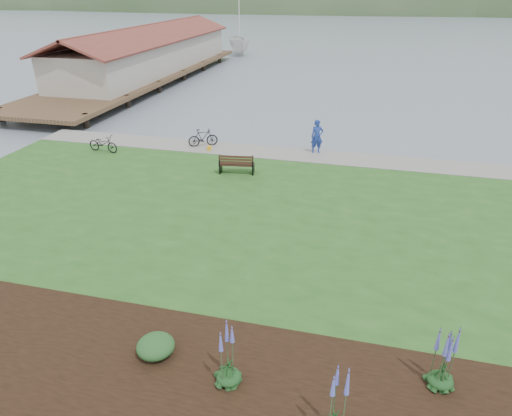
# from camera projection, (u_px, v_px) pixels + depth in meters

# --- Properties ---
(ground) EXTENTS (600.00, 600.00, 0.00)m
(ground) POSITION_uv_depth(u_px,v_px,m) (293.00, 217.00, 19.86)
(ground) COLOR slate
(ground) RESTS_ON ground
(lawn) EXTENTS (34.00, 20.00, 0.40)m
(lawn) POSITION_uv_depth(u_px,v_px,m) (285.00, 236.00, 18.03)
(lawn) COLOR #25571F
(lawn) RESTS_ON ground
(shoreline_path) EXTENTS (34.00, 2.20, 0.03)m
(shoreline_path) POSITION_uv_depth(u_px,v_px,m) (315.00, 156.00, 25.67)
(shoreline_path) COLOR gray
(shoreline_path) RESTS_ON lawn
(garden_bed) EXTENTS (24.00, 4.40, 0.04)m
(garden_bed) POSITION_uv_depth(u_px,v_px,m) (349.00, 406.00, 10.50)
(garden_bed) COLOR black
(garden_bed) RESTS_ON lawn
(far_hillside) EXTENTS (580.00, 80.00, 38.00)m
(far_hillside) POSITION_uv_depth(u_px,v_px,m) (430.00, 11.00, 163.28)
(far_hillside) COLOR #34502D
(far_hillside) RESTS_ON ground
(pier_pavilion) EXTENTS (8.00, 36.00, 5.40)m
(pier_pavilion) POSITION_uv_depth(u_px,v_px,m) (149.00, 53.00, 46.98)
(pier_pavilion) COLOR #4C3826
(pier_pavilion) RESTS_ON ground
(park_bench) EXTENTS (1.82, 0.95, 1.08)m
(park_bench) POSITION_uv_depth(u_px,v_px,m) (237.00, 164.00, 23.12)
(park_bench) COLOR black
(park_bench) RESTS_ON lawn
(person) EXTENTS (0.97, 0.82, 2.26)m
(person) POSITION_uv_depth(u_px,v_px,m) (317.00, 134.00, 25.70)
(person) COLOR #203895
(person) RESTS_ON lawn
(bicycle_a) EXTENTS (0.85, 1.94, 0.98)m
(bicycle_a) POSITION_uv_depth(u_px,v_px,m) (103.00, 144.00, 26.18)
(bicycle_a) COLOR black
(bicycle_a) RESTS_ON lawn
(bicycle_b) EXTENTS (1.28, 1.79, 1.06)m
(bicycle_b) POSITION_uv_depth(u_px,v_px,m) (203.00, 138.00, 27.03)
(bicycle_b) COLOR black
(bicycle_b) RESTS_ON lawn
(sailboat) EXTENTS (15.13, 15.22, 29.59)m
(sailboat) POSITION_uv_depth(u_px,v_px,m) (240.00, 55.00, 64.45)
(sailboat) COLOR silver
(sailboat) RESTS_ON ground
(pannier) EXTENTS (0.18, 0.28, 0.29)m
(pannier) POSITION_uv_depth(u_px,v_px,m) (209.00, 148.00, 26.46)
(pannier) COLOR gold
(pannier) RESTS_ON lawn
(echium_0) EXTENTS (0.62, 0.62, 2.16)m
(echium_0) POSITION_uv_depth(u_px,v_px,m) (336.00, 408.00, 9.46)
(echium_0) COLOR #153C19
(echium_0) RESTS_ON garden_bed
(echium_1) EXTENTS (0.62, 0.62, 1.97)m
(echium_1) POSITION_uv_depth(u_px,v_px,m) (445.00, 359.00, 10.66)
(echium_1) COLOR #153C19
(echium_1) RESTS_ON garden_bed
(echium_4) EXTENTS (0.62, 0.62, 2.20)m
(echium_4) POSITION_uv_depth(u_px,v_px,m) (228.00, 356.00, 10.76)
(echium_4) COLOR #153C19
(echium_4) RESTS_ON garden_bed
(shrub_0) EXTENTS (1.00, 1.00, 0.50)m
(shrub_0) POSITION_uv_depth(u_px,v_px,m) (156.00, 346.00, 11.86)
(shrub_0) COLOR #1E4C21
(shrub_0) RESTS_ON garden_bed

